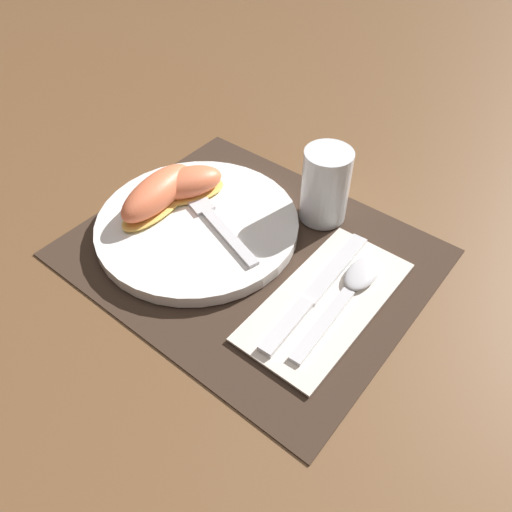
% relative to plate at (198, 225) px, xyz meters
% --- Properties ---
extents(ground_plane, '(3.00, 3.00, 0.00)m').
position_rel_plate_xyz_m(ground_plane, '(0.08, 0.01, -0.01)').
color(ground_plane, brown).
extents(placemat, '(0.41, 0.34, 0.00)m').
position_rel_plate_xyz_m(placemat, '(0.08, 0.01, -0.01)').
color(placemat, '#38281E').
rests_on(placemat, ground_plane).
extents(plate, '(0.26, 0.26, 0.02)m').
position_rel_plate_xyz_m(plate, '(0.00, 0.00, 0.00)').
color(plate, white).
rests_on(plate, placemat).
extents(juice_glass, '(0.06, 0.06, 0.10)m').
position_rel_plate_xyz_m(juice_glass, '(0.11, 0.12, 0.04)').
color(juice_glass, silver).
rests_on(juice_glass, placemat).
extents(napkin, '(0.10, 0.22, 0.00)m').
position_rel_plate_xyz_m(napkin, '(0.19, 0.00, -0.01)').
color(napkin, silver).
rests_on(napkin, placemat).
extents(knife, '(0.03, 0.21, 0.01)m').
position_rel_plate_xyz_m(knife, '(0.18, 0.00, -0.00)').
color(knife, silver).
rests_on(knife, napkin).
extents(spoon, '(0.04, 0.17, 0.01)m').
position_rel_plate_xyz_m(spoon, '(0.21, 0.03, -0.00)').
color(spoon, silver).
rests_on(spoon, napkin).
extents(fork, '(0.18, 0.08, 0.00)m').
position_rel_plate_xyz_m(fork, '(0.01, 0.02, 0.01)').
color(fork, silver).
rests_on(fork, plate).
extents(citrus_wedge_0, '(0.09, 0.11, 0.04)m').
position_rel_plate_xyz_m(citrus_wedge_0, '(-0.05, 0.03, 0.02)').
color(citrus_wedge_0, '#F7C656').
rests_on(citrus_wedge_0, plate).
extents(citrus_wedge_1, '(0.07, 0.11, 0.03)m').
position_rel_plate_xyz_m(citrus_wedge_1, '(-0.06, 0.01, 0.02)').
color(citrus_wedge_1, '#F7C656').
rests_on(citrus_wedge_1, plate).
extents(citrus_wedge_2, '(0.07, 0.13, 0.04)m').
position_rel_plate_xyz_m(citrus_wedge_2, '(-0.06, -0.01, 0.03)').
color(citrus_wedge_2, '#F7C656').
rests_on(citrus_wedge_2, plate).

